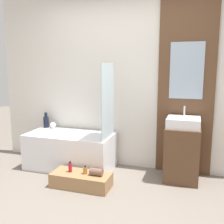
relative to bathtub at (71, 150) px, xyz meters
The scene contains 13 objects.
ground_plane 1.45m from the bathtub, 57.70° to the right, with size 12.00×12.00×0.00m, color slate.
wall_tiled_back 1.34m from the bathtub, 26.45° to the left, with size 4.20×0.06×2.60m, color silver.
wall_wood_accent 1.96m from the bathtub, 11.39° to the left, with size 0.76×0.04×2.60m.
bathtub is the anchor object (origin of this frame).
glass_shower_screen 0.99m from the bathtub, ahead, with size 0.01×0.49×1.03m, color silver.
wooden_step_bench 0.71m from the bathtub, 52.59° to the right, with size 0.76×0.33×0.18m, color #997047.
vanity_cabinet 1.63m from the bathtub, ahead, with size 0.45×0.47×0.73m, color brown.
sink 1.71m from the bathtub, ahead, with size 0.43×0.39×0.27m.
vase_tall_dark 0.70m from the bathtub, 156.90° to the left, with size 0.09×0.09×0.25m.
vase_round_light 0.58m from the bathtub, 151.69° to the left, with size 0.10×0.10×0.10m, color white.
bottle_soap_primary 0.61m from the bathtub, 64.01° to the right, with size 0.05×0.05×0.14m.
bottle_soap_secondary 0.73m from the bathtub, 49.02° to the right, with size 0.05×0.05×0.11m.
towel_roll 0.83m from the bathtub, 41.11° to the right, with size 0.09×0.09×0.16m, color brown.
Camera 1 is at (0.99, -2.22, 1.53)m, focal length 42.00 mm.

